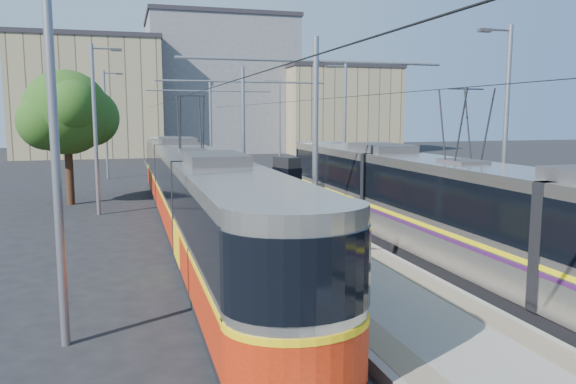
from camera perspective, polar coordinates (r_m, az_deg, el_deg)
name	(u,v)px	position (r m, az deg, el deg)	size (l,w,h in m)	color
ground	(437,342)	(12.62, 14.92, -14.48)	(160.00, 160.00, 0.00)	black
platform	(256,208)	(28.02, -3.24, -1.60)	(4.00, 50.00, 0.30)	gray
tactile_strip_left	(228,206)	(27.71, -6.16, -1.42)	(0.70, 50.00, 0.01)	gray
tactile_strip_right	(284,203)	(28.35, -0.38, -1.16)	(0.70, 50.00, 0.01)	gray
rails	(256,210)	(28.04, -3.24, -1.88)	(8.71, 70.00, 0.03)	gray
tram_left	(192,190)	(23.29, -9.71, 0.24)	(2.43, 31.13, 5.50)	black
tram_right	(461,210)	(17.90, 17.16, -1.77)	(2.43, 28.09, 5.50)	black
catenary	(270,120)	(24.88, -1.84, 7.33)	(9.20, 70.00, 7.00)	gray
street_lamps	(240,125)	(31.56, -4.93, 6.79)	(15.18, 38.22, 8.00)	gray
shelter	(287,186)	(24.41, -0.12, 0.64)	(1.10, 1.37, 2.64)	black
tree	(73,114)	(31.94, -21.04, 7.40)	(4.87, 4.51, 7.08)	#382314
building_left	(89,97)	(70.08, -19.54, 9.06)	(16.32, 12.24, 13.56)	gray
building_centre	(220,85)	(75.04, -6.93, 10.69)	(18.36, 14.28, 17.11)	slate
building_right	(337,109)	(72.81, 4.96, 8.37)	(14.28, 10.20, 10.90)	gray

